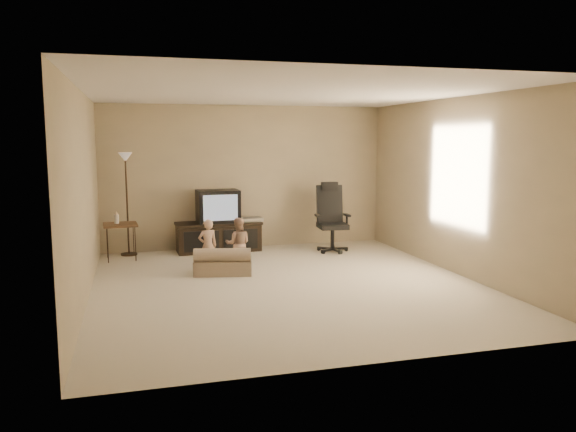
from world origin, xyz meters
name	(u,v)px	position (x,y,z in m)	size (l,w,h in m)	color
floor	(287,285)	(0.00, 0.00, 0.00)	(5.50, 5.50, 0.00)	beige
room_shell	(287,170)	(0.00, 0.00, 1.52)	(5.50, 5.50, 5.50)	white
tv_stand	(219,226)	(-0.54, 2.49, 0.44)	(1.49, 0.59, 1.06)	black
office_chair	(331,227)	(1.33, 1.97, 0.43)	(0.59, 0.62, 1.18)	black
side_table	(120,225)	(-2.16, 2.24, 0.56)	(0.55, 0.55, 0.78)	brown
floor_lamp	(126,181)	(-2.04, 2.55, 1.24)	(0.26, 0.26, 1.70)	#312316
child_sofa	(223,263)	(-0.74, 0.80, 0.16)	(0.89, 0.62, 0.40)	tan
toddler_left	(208,246)	(-0.92, 0.98, 0.39)	(0.28, 0.21, 0.78)	tan
toddler_right	(238,244)	(-0.47, 1.02, 0.39)	(0.38, 0.21, 0.78)	tan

